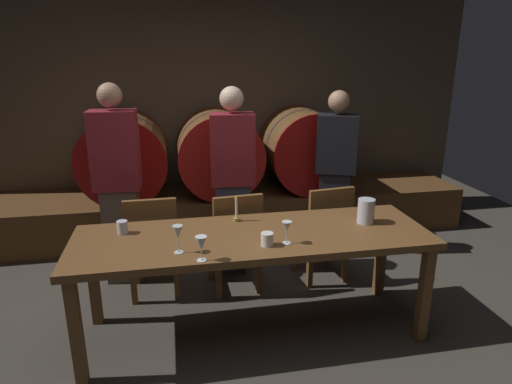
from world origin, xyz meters
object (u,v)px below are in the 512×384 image
object	(u,v)px
dining_table	(253,244)
chair_right	(324,229)
wine_glass_right	(287,227)
cup_left	(122,227)
chair_center	(235,237)
wine_barrel_left	(125,157)
guest_right	(335,173)
wine_barrel_right	(304,149)
chair_left	(153,242)
wine_glass_center	(201,244)
guest_left	(118,185)
candle_center	(236,214)
wine_glass_left	(178,233)
pitcher	(366,211)
wine_barrel_center	(218,153)
cup_right	(267,239)
guest_center	(233,181)

from	to	relation	value
dining_table	chair_right	size ratio (longest dim) A/B	2.75
wine_glass_right	cup_left	xyz separation A→B (m)	(-1.06, 0.37, -0.07)
chair_center	chair_right	size ratio (longest dim) A/B	1.00
wine_glass_right	wine_barrel_left	bearing A→B (deg)	118.97
guest_right	wine_barrel_right	bearing A→B (deg)	-62.36
chair_left	wine_glass_center	xyz separation A→B (m)	(0.33, -0.98, 0.38)
wine_barrel_left	guest_right	xyz separation A→B (m)	(2.04, -0.73, -0.08)
wine_barrel_right	guest_left	distance (m)	2.14
guest_left	guest_right	world-z (taller)	guest_left
candle_center	wine_glass_left	bearing A→B (deg)	-132.51
wine_barrel_right	wine_barrel_left	bearing A→B (deg)	180.00
dining_table	chair_center	size ratio (longest dim) A/B	2.75
chair_center	wine_barrel_left	bearing A→B (deg)	-60.47
guest_right	candle_center	size ratio (longest dim) A/B	8.00
chair_right	pitcher	distance (m)	0.70
wine_barrel_center	cup_right	size ratio (longest dim) A/B	10.30
dining_table	candle_center	world-z (taller)	candle_center
pitcher	wine_barrel_right	bearing A→B (deg)	86.80
wine_glass_right	cup_right	distance (m)	0.15
chair_left	dining_table	bearing A→B (deg)	136.88
chair_center	guest_left	distance (m)	1.09
wine_barrel_left	chair_left	bearing A→B (deg)	-77.16
wine_barrel_right	cup_left	bearing A→B (deg)	-135.68
wine_barrel_right	guest_left	world-z (taller)	guest_left
wine_barrel_left	wine_barrel_right	size ratio (longest dim) A/B	1.00
candle_center	wine_barrel_left	bearing A→B (deg)	118.84
wine_barrel_right	wine_glass_center	distance (m)	2.64
chair_center	pitcher	distance (m)	1.10
guest_right	pitcher	world-z (taller)	guest_right
wine_barrel_center	chair_left	world-z (taller)	wine_barrel_center
chair_right	pitcher	xyz separation A→B (m)	(0.09, -0.59, 0.37)
wine_barrel_center	wine_glass_center	xyz separation A→B (m)	(-0.35, -2.29, -0.04)
guest_center	cup_left	xyz separation A→B (m)	(-0.87, -0.82, -0.05)
guest_right	wine_barrel_left	bearing A→B (deg)	0.47
wine_barrel_center	wine_barrel_right	size ratio (longest dim) A/B	1.00
dining_table	wine_barrel_center	bearing A→B (deg)	90.61
guest_left	cup_left	bearing A→B (deg)	100.27
chair_center	wine_glass_center	distance (m)	1.07
wine_barrel_left	wine_glass_right	world-z (taller)	wine_barrel_left
guest_left	wine_glass_center	size ratio (longest dim) A/B	11.15
wine_glass_center	guest_center	bearing A→B (deg)	74.32
wine_barrel_left	chair_right	size ratio (longest dim) A/B	1.01
wine_barrel_center	cup_left	xyz separation A→B (m)	(-0.85, -1.77, -0.10)
wine_barrel_right	chair_right	size ratio (longest dim) A/B	1.01
chair_left	guest_center	world-z (taller)	guest_center
wine_barrel_left	chair_center	distance (m)	1.71
chair_right	guest_center	xyz separation A→B (m)	(-0.74, 0.35, 0.37)
wine_glass_left	candle_center	bearing A→B (deg)	47.49
chair_center	wine_glass_left	world-z (taller)	wine_glass_left
wine_barrel_left	guest_right	world-z (taller)	guest_right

